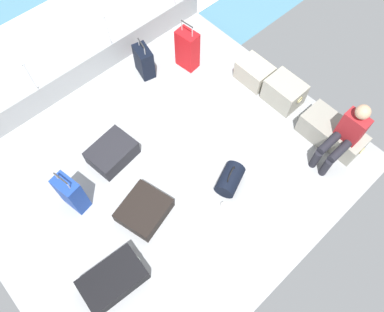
# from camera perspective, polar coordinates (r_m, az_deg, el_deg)

# --- Properties ---
(ground_plane) EXTENTS (4.40, 5.20, 0.06)m
(ground_plane) POSITION_cam_1_polar(r_m,az_deg,el_deg) (5.50, -3.85, -2.10)
(ground_plane) COLOR #939699
(gunwale_port) EXTENTS (0.06, 5.20, 0.45)m
(gunwale_port) POSITION_cam_1_polar(r_m,az_deg,el_deg) (6.43, -16.97, 11.87)
(gunwale_port) COLOR #939699
(gunwale_port) RESTS_ON ground_plane
(railing_port) EXTENTS (0.04, 4.20, 1.02)m
(railing_port) POSITION_cam_1_polar(r_m,az_deg,el_deg) (6.04, -18.37, 15.25)
(railing_port) COLOR silver
(railing_port) RESTS_ON ground_plane
(sea_wake) EXTENTS (12.00, 12.00, 0.01)m
(sea_wake) POSITION_cam_1_polar(r_m,az_deg,el_deg) (7.82, -21.78, 14.65)
(sea_wake) COLOR teal
(sea_wake) RESTS_ON ground_plane
(cargo_crate_0) EXTENTS (0.58, 0.41, 0.35)m
(cargo_crate_0) POSITION_cam_1_polar(r_m,az_deg,el_deg) (6.35, 9.57, 12.57)
(cargo_crate_0) COLOR #9E9989
(cargo_crate_0) RESTS_ON ground_plane
(cargo_crate_1) EXTENTS (0.61, 0.44, 0.42)m
(cargo_crate_1) POSITION_cam_1_polar(r_m,az_deg,el_deg) (6.14, 14.00, 9.53)
(cargo_crate_1) COLOR gray
(cargo_crate_1) RESTS_ON ground_plane
(cargo_crate_2) EXTENTS (0.63, 0.47, 0.37)m
(cargo_crate_2) POSITION_cam_1_polar(r_m,az_deg,el_deg) (5.95, 19.41, 4.37)
(cargo_crate_2) COLOR gray
(cargo_crate_2) RESTS_ON ground_plane
(cargo_crate_3) EXTENTS (0.59, 0.41, 0.36)m
(cargo_crate_3) POSITION_cam_1_polar(r_m,az_deg,el_deg) (5.92, 22.32, 2.19)
(cargo_crate_3) COLOR gray
(cargo_crate_3) RESTS_ON ground_plane
(passenger_seated) EXTENTS (0.34, 0.66, 1.06)m
(passenger_seated) POSITION_cam_1_polar(r_m,az_deg,el_deg) (5.53, 22.56, 3.08)
(passenger_seated) COLOR maroon
(passenger_seated) RESTS_ON ground_plane
(suitcase_0) EXTENTS (0.57, 0.71, 0.27)m
(suitcase_0) POSITION_cam_1_polar(r_m,az_deg,el_deg) (5.55, -12.20, 0.49)
(suitcase_0) COLOR black
(suitcase_0) RESTS_ON ground_plane
(suitcase_1) EXTENTS (0.54, 0.82, 0.25)m
(suitcase_1) POSITION_cam_1_polar(r_m,az_deg,el_deg) (4.93, -12.05, -18.12)
(suitcase_1) COLOR black
(suitcase_1) RESTS_ON ground_plane
(suitcase_2) EXTENTS (0.72, 0.76, 0.21)m
(suitcase_2) POSITION_cam_1_polar(r_m,az_deg,el_deg) (5.13, -7.39, -8.27)
(suitcase_2) COLOR black
(suitcase_2) RESTS_ON ground_plane
(suitcase_3) EXTENTS (0.41, 0.30, 0.68)m
(suitcase_3) POSITION_cam_1_polar(r_m,az_deg,el_deg) (6.35, -7.40, 14.26)
(suitcase_3) COLOR black
(suitcase_3) RESTS_ON ground_plane
(suitcase_4) EXTENTS (0.38, 0.27, 0.90)m
(suitcase_4) POSITION_cam_1_polar(r_m,az_deg,el_deg) (6.36, -0.72, 16.08)
(suitcase_4) COLOR red
(suitcase_4) RESTS_ON ground_plane
(suitcase_5) EXTENTS (0.39, 0.27, 0.81)m
(suitcase_5) POSITION_cam_1_polar(r_m,az_deg,el_deg) (5.19, -18.08, -5.48)
(suitcase_5) COLOR navy
(suitcase_5) RESTS_ON ground_plane
(duffel_bag) EXTENTS (0.43, 0.53, 0.42)m
(duffel_bag) POSITION_cam_1_polar(r_m,az_deg,el_deg) (5.25, 5.86, -3.58)
(duffel_bag) COLOR black
(duffel_bag) RESTS_ON ground_plane
(paper_cup) EXTENTS (0.08, 0.08, 0.10)m
(paper_cup) POSITION_cam_1_polar(r_m,az_deg,el_deg) (5.19, 4.90, -7.63)
(paper_cup) COLOR white
(paper_cup) RESTS_ON ground_plane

